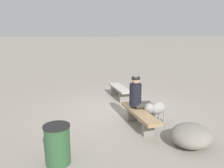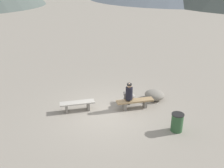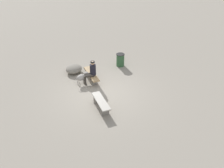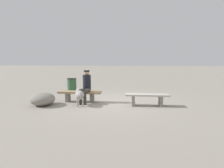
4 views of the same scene
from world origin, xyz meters
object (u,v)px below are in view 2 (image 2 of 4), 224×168
bench_left (77,105)px  dog (129,96)px  seated_person (129,94)px  trash_bin (177,122)px  bench_right (135,102)px  boulder (154,95)px

bench_left → dog: dog is taller
seated_person → trash_bin: size_ratio=1.69×
bench_right → seated_person: (-0.29, 0.06, 0.41)m
seated_person → dog: 0.56m
bench_left → boulder: boulder is taller
bench_right → trash_bin: bearing=-63.7°
boulder → bench_right: bearing=-144.7°
bench_left → boulder: bearing=4.2°
dog → seated_person: bearing=-37.7°
bench_right → trash_bin: 2.39m
trash_bin → boulder: bearing=93.3°
seated_person → dog: seated_person is taller
trash_bin → boulder: 2.82m
bench_left → bench_right: (2.65, -0.07, 0.01)m
boulder → trash_bin: bearing=-86.7°
trash_bin → boulder: size_ratio=0.79×
trash_bin → bench_left: bearing=152.3°
seated_person → dog: bearing=80.0°
trash_bin → boulder: (-0.16, 2.81, -0.15)m
bench_left → seated_person: size_ratio=1.24×
bench_left → bench_right: bearing=-8.4°
seated_person → trash_bin: (1.59, -2.06, -0.35)m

